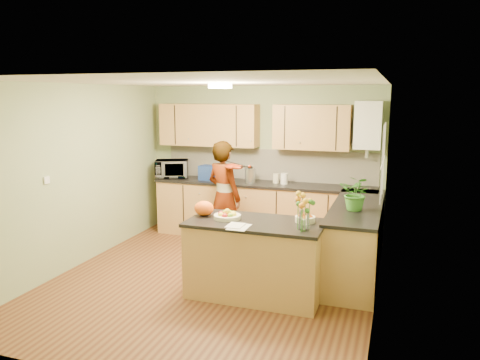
% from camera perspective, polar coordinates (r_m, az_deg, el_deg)
% --- Properties ---
extents(floor, '(4.50, 4.50, 0.00)m').
position_cam_1_polar(floor, '(6.14, -3.30, -12.15)').
color(floor, '#522917').
rests_on(floor, ground).
extents(ceiling, '(4.00, 4.50, 0.02)m').
position_cam_1_polar(ceiling, '(5.68, -3.57, 11.85)').
color(ceiling, silver).
rests_on(ceiling, wall_back).
extents(wall_back, '(4.00, 0.02, 2.50)m').
position_cam_1_polar(wall_back, '(7.88, 2.78, 2.30)').
color(wall_back, gray).
rests_on(wall_back, floor).
extents(wall_front, '(4.00, 0.02, 2.50)m').
position_cam_1_polar(wall_front, '(3.86, -16.27, -6.59)').
color(wall_front, gray).
rests_on(wall_front, floor).
extents(wall_left, '(0.02, 4.50, 2.50)m').
position_cam_1_polar(wall_left, '(6.79, -19.25, 0.44)').
color(wall_left, gray).
rests_on(wall_left, floor).
extents(wall_right, '(0.02, 4.50, 2.50)m').
position_cam_1_polar(wall_right, '(5.37, 16.76, -1.91)').
color(wall_right, gray).
rests_on(wall_right, floor).
extents(back_counter, '(3.64, 0.62, 0.94)m').
position_cam_1_polar(back_counter, '(7.72, 2.82, -3.77)').
color(back_counter, tan).
rests_on(back_counter, floor).
extents(right_counter, '(0.62, 2.24, 0.94)m').
position_cam_1_polar(right_counter, '(6.40, 14.01, -7.04)').
color(right_counter, tan).
rests_on(right_counter, floor).
extents(splashback, '(3.60, 0.02, 0.52)m').
position_cam_1_polar(splashback, '(7.85, 3.44, 1.89)').
color(splashback, white).
rests_on(splashback, back_counter).
extents(upper_cabinets, '(3.20, 0.34, 0.70)m').
position_cam_1_polar(upper_cabinets, '(7.71, 1.20, 6.61)').
color(upper_cabinets, tan).
rests_on(upper_cabinets, wall_back).
extents(boiler, '(0.40, 0.30, 0.86)m').
position_cam_1_polar(boiler, '(7.37, 15.35, 6.45)').
color(boiler, white).
rests_on(boiler, wall_back).
extents(window_right, '(0.01, 1.30, 1.05)m').
position_cam_1_polar(window_right, '(5.91, 17.08, 2.12)').
color(window_right, white).
rests_on(window_right, wall_right).
extents(light_switch, '(0.02, 0.09, 0.09)m').
position_cam_1_polar(light_switch, '(6.32, -22.51, -0.01)').
color(light_switch, white).
rests_on(light_switch, wall_left).
extents(ceiling_lamp, '(0.30, 0.30, 0.07)m').
position_cam_1_polar(ceiling_lamp, '(5.96, -2.44, 11.41)').
color(ceiling_lamp, '#FFEABF').
rests_on(ceiling_lamp, ceiling).
extents(peninsula_island, '(1.58, 0.81, 0.90)m').
position_cam_1_polar(peninsula_island, '(5.58, 1.88, -9.52)').
color(peninsula_island, tan).
rests_on(peninsula_island, floor).
extents(fruit_dish, '(0.32, 0.32, 0.11)m').
position_cam_1_polar(fruit_dish, '(5.54, -1.56, -4.28)').
color(fruit_dish, beige).
rests_on(fruit_dish, peninsula_island).
extents(orange_bowl, '(0.23, 0.23, 0.14)m').
position_cam_1_polar(orange_bowl, '(5.44, 7.95, -4.52)').
color(orange_bowl, beige).
rests_on(orange_bowl, peninsula_island).
extents(flower_vase, '(0.26, 0.26, 0.47)m').
position_cam_1_polar(flower_vase, '(5.06, 7.86, -2.66)').
color(flower_vase, silver).
rests_on(flower_vase, peninsula_island).
extents(orange_bag, '(0.29, 0.26, 0.18)m').
position_cam_1_polar(orange_bag, '(5.69, -4.40, -3.46)').
color(orange_bag, '#FF6215').
rests_on(orange_bag, peninsula_island).
extents(papers, '(0.22, 0.29, 0.01)m').
position_cam_1_polar(papers, '(5.19, -0.12, -5.72)').
color(papers, silver).
rests_on(papers, peninsula_island).
extents(violinist, '(0.73, 0.63, 1.69)m').
position_cam_1_polar(violinist, '(6.98, -1.96, -2.11)').
color(violinist, '#EAA98F').
rests_on(violinist, floor).
extents(violin, '(0.61, 0.53, 0.15)m').
position_cam_1_polar(violin, '(6.61, -1.04, 1.67)').
color(violin, '#520A05').
rests_on(violin, violinist).
extents(microwave, '(0.65, 0.55, 0.30)m').
position_cam_1_polar(microwave, '(8.18, -8.32, 1.37)').
color(microwave, white).
rests_on(microwave, back_counter).
extents(blue_box, '(0.34, 0.27, 0.24)m').
position_cam_1_polar(blue_box, '(7.87, -3.78, 0.88)').
color(blue_box, navy).
rests_on(blue_box, back_counter).
extents(kettle, '(0.17, 0.17, 0.32)m').
position_cam_1_polar(kettle, '(7.63, 1.25, 0.67)').
color(kettle, silver).
rests_on(kettle, back_counter).
extents(jar_cream, '(0.10, 0.10, 0.15)m').
position_cam_1_polar(jar_cream, '(7.60, 4.41, 0.21)').
color(jar_cream, beige).
rests_on(jar_cream, back_counter).
extents(jar_white, '(0.14, 0.14, 0.17)m').
position_cam_1_polar(jar_white, '(7.52, 5.40, 0.16)').
color(jar_white, white).
rests_on(jar_white, back_counter).
extents(potted_plant, '(0.47, 0.44, 0.44)m').
position_cam_1_polar(potted_plant, '(5.92, 14.03, -1.56)').
color(potted_plant, '#387C29').
rests_on(potted_plant, right_counter).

